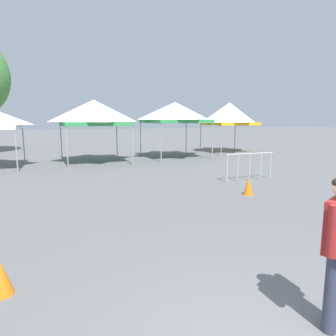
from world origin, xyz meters
The scene contains 6 objects.
canopy_tent_center centered at (0.46, 15.52, 2.70)m, with size 3.55×3.55×3.39m.
canopy_tent_behind_center centered at (5.37, 15.85, 2.75)m, with size 3.65×3.65×3.38m.
canopy_tent_behind_left centered at (10.21, 17.33, 2.72)m, with size 3.19×3.19×3.51m.
crowd_barrier_mid_lot centered at (5.24, 8.12, 0.75)m, with size 2.10×0.08×1.08m.
traffic_cone_lot_center centered at (-2.75, 2.82, 0.25)m, with size 0.32×0.32×0.50m, color orange.
traffic_cone_near_barrier centered at (3.80, 6.22, 0.28)m, with size 0.32×0.32×0.55m, color orange.
Camera 1 is at (-2.07, -1.66, 2.39)m, focal length 32.90 mm.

